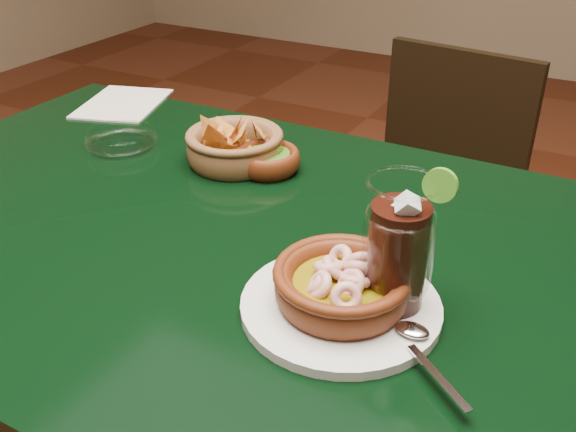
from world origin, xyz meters
The scene contains 8 objects.
dining_table centered at (0.00, 0.00, 0.65)m, with size 1.20×0.80×0.75m.
dining_chair centered at (0.13, 0.70, 0.45)m, with size 0.43×0.43×0.83m.
shrimp_plate centered at (0.25, -0.09, 0.78)m, with size 0.30×0.23×0.07m.
chip_basket centered at (-0.08, 0.19, 0.78)m, with size 0.20×0.20×0.12m.
guacamole_ramekin centered at (-0.01, 0.19, 0.77)m, with size 0.13×0.13×0.04m.
cola_drink centered at (0.30, -0.07, 0.83)m, with size 0.17×0.17×0.19m.
glass_ashtray centered at (-0.30, 0.15, 0.77)m, with size 0.14×0.14×0.03m.
paper_menu centered at (-0.44, 0.32, 0.75)m, with size 0.21×0.24×0.00m.
Camera 1 is at (0.48, -0.65, 1.22)m, focal length 40.00 mm.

